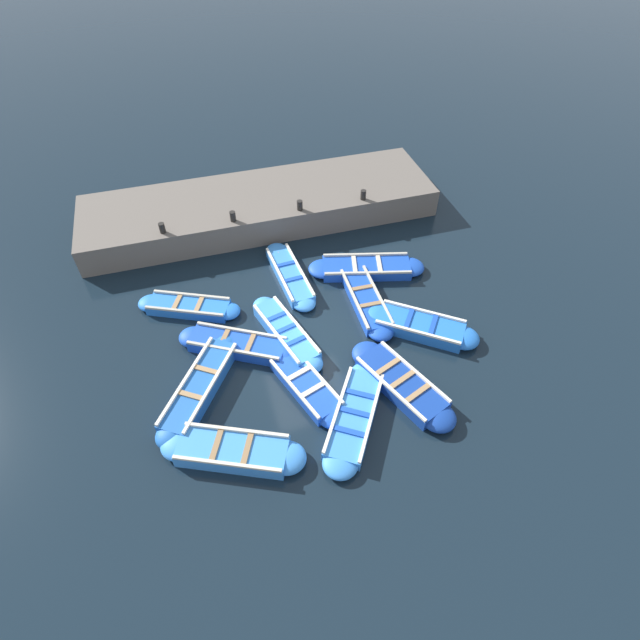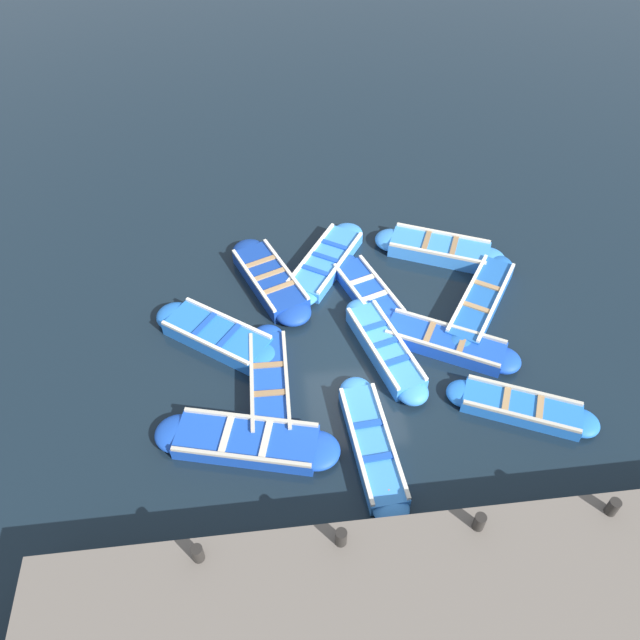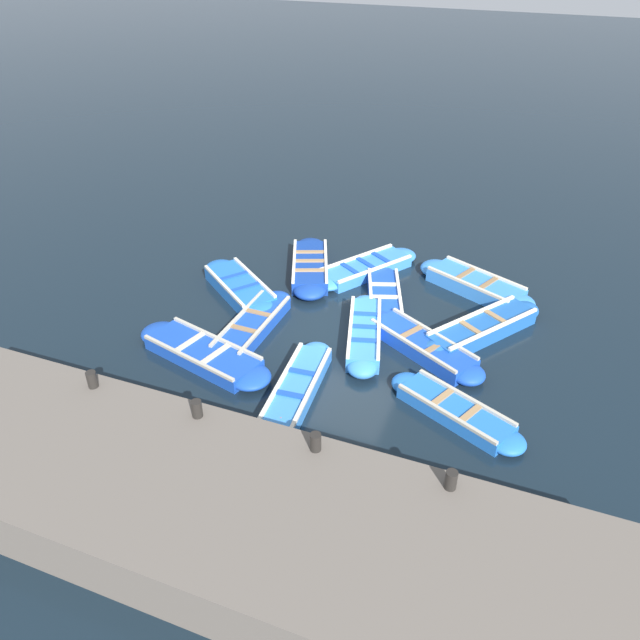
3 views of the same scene
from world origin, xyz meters
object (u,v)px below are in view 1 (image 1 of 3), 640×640
(boat_stern_in, at_px, (290,275))
(bollard_mid_south, at_px, (300,205))
(boat_inner_gap, at_px, (200,387))
(boat_mid_row, at_px, (420,326))
(boat_far_corner, at_px, (189,307))
(bollard_south, at_px, (363,195))
(boat_alongside, at_px, (366,300))
(boat_outer_right, at_px, (366,268))
(boat_outer_left, at_px, (354,416))
(boat_tucked, at_px, (238,345))
(boat_end_of_row, at_px, (233,451))
(bollard_mid_north, at_px, (233,216))
(buoy_orange_near, at_px, (278,256))
(boat_broadside, at_px, (306,385))
(bollard_north, at_px, (162,228))
(boat_near_quay, at_px, (286,333))
(boat_drifting, at_px, (401,384))

(boat_stern_in, height_order, bollard_mid_south, bollard_mid_south)
(boat_inner_gap, relative_size, boat_mid_row, 1.09)
(boat_far_corner, distance_m, bollard_mid_south, 5.31)
(bollard_mid_south, distance_m, bollard_south, 2.35)
(boat_alongside, height_order, boat_outer_right, same)
(boat_outer_left, distance_m, boat_mid_row, 3.72)
(boat_stern_in, xyz_separation_m, boat_alongside, (1.82, 1.99, 0.00))
(boat_tucked, relative_size, boat_end_of_row, 0.96)
(bollard_mid_north, bearing_deg, buoy_orange_near, 45.44)
(boat_broadside, xyz_separation_m, boat_far_corner, (-3.90, -2.67, -0.01))
(boat_end_of_row, distance_m, bollard_mid_south, 9.09)
(boat_mid_row, distance_m, buoy_orange_near, 5.52)
(boat_tucked, height_order, bollard_mid_north, bollard_mid_north)
(boat_broadside, xyz_separation_m, boat_outer_left, (1.27, 0.93, 0.00))
(boat_stern_in, relative_size, bollard_mid_north, 10.31)
(boat_broadside, bearing_deg, boat_inner_gap, -104.67)
(bollard_mid_north, bearing_deg, bollard_mid_south, 90.00)
(bollard_mid_north, bearing_deg, bollard_north, -90.00)
(boat_inner_gap, height_order, boat_alongside, boat_inner_gap)
(boat_near_quay, height_order, boat_outer_right, boat_near_quay)
(boat_mid_row, distance_m, bollard_mid_south, 6.16)
(boat_drifting, distance_m, boat_near_quay, 3.65)
(boat_far_corner, distance_m, bollard_north, 3.08)
(boat_near_quay, distance_m, boat_mid_row, 3.96)
(bollard_mid_south, bearing_deg, boat_outer_left, -5.20)
(bollard_mid_north, height_order, buoy_orange_near, bollard_mid_north)
(bollard_mid_south, bearing_deg, boat_alongside, 13.54)
(boat_stern_in, distance_m, boat_outer_right, 2.57)
(boat_drifting, relative_size, boat_far_corner, 1.12)
(boat_outer_left, bearing_deg, bollard_south, 159.02)
(boat_far_corner, xyz_separation_m, bollard_south, (-2.87, 6.69, 1.05))
(boat_mid_row, height_order, buoy_orange_near, boat_mid_row)
(boat_near_quay, xyz_separation_m, boat_end_of_row, (3.35, -2.13, -0.00))
(boat_drifting, height_order, boat_near_quay, boat_near_quay)
(boat_alongside, bearing_deg, boat_tucked, -80.08)
(bollard_north, relative_size, bollard_south, 1.00)
(bollard_mid_south, relative_size, buoy_orange_near, 1.13)
(boat_inner_gap, distance_m, bollard_north, 6.15)
(boat_inner_gap, bearing_deg, boat_alongside, 109.66)
(boat_end_of_row, bearing_deg, bollard_mid_north, 169.57)
(boat_near_quay, xyz_separation_m, bollard_mid_south, (-4.82, 1.72, 1.00))
(boat_alongside, distance_m, bollard_mid_north, 5.42)
(bollard_mid_south, bearing_deg, boat_inner_gap, -35.86)
(boat_end_of_row, height_order, bollard_north, bollard_north)
(boat_drifting, xyz_separation_m, boat_outer_right, (-4.79, 0.77, -0.03))
(boat_stern_in, height_order, boat_alongside, boat_alongside)
(boat_near_quay, bearing_deg, bollard_mid_south, 160.34)
(boat_drifting, bearing_deg, bollard_south, 168.17)
(boat_near_quay, bearing_deg, boat_drifting, 43.38)
(boat_far_corner, xyz_separation_m, bollard_north, (-2.87, -0.37, 1.05))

